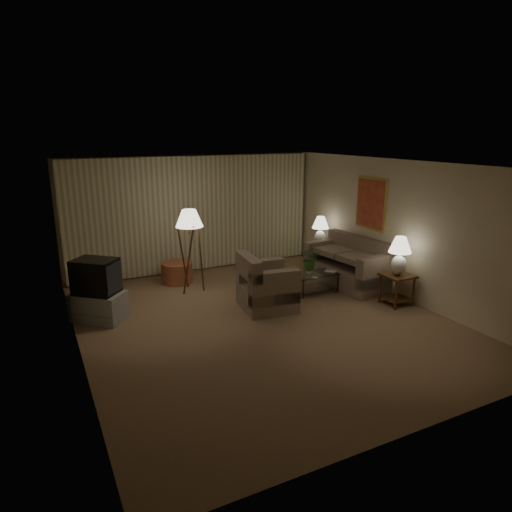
{
  "coord_description": "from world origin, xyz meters",
  "views": [
    {
      "loc": [
        -3.42,
        -6.6,
        3.22
      ],
      "look_at": [
        0.18,
        0.6,
        1.01
      ],
      "focal_mm": 32.0,
      "sensor_mm": 36.0,
      "label": 1
    }
  ],
  "objects_px": {
    "table_lamp_far": "(320,228)",
    "vase": "(310,271)",
    "crt_tv": "(96,276)",
    "side_table_near": "(397,284)",
    "ottoman": "(177,272)",
    "floor_lamp": "(190,249)",
    "side_table_far": "(319,253)",
    "coffee_table": "(316,280)",
    "tv_cabinet": "(99,306)",
    "sofa": "(347,267)",
    "table_lamp_near": "(400,252)",
    "armchair": "(267,287)"
  },
  "relations": [
    {
      "from": "table_lamp_far",
      "to": "vase",
      "type": "bearing_deg",
      "value": -130.61
    },
    {
      "from": "crt_tv",
      "to": "vase",
      "type": "relative_size",
      "value": 5.77
    },
    {
      "from": "side_table_near",
      "to": "ottoman",
      "type": "distance_m",
      "value": 4.61
    },
    {
      "from": "crt_tv",
      "to": "floor_lamp",
      "type": "relative_size",
      "value": 0.51
    },
    {
      "from": "side_table_near",
      "to": "table_lamp_far",
      "type": "distance_m",
      "value": 2.67
    },
    {
      "from": "side_table_far",
      "to": "ottoman",
      "type": "distance_m",
      "value": 3.4
    },
    {
      "from": "side_table_near",
      "to": "vase",
      "type": "xyz_separation_m",
      "value": [
        -1.16,
        1.25,
        0.08
      ]
    },
    {
      "from": "coffee_table",
      "to": "tv_cabinet",
      "type": "distance_m",
      "value": 4.23
    },
    {
      "from": "side_table_far",
      "to": "tv_cabinet",
      "type": "relative_size",
      "value": 0.58
    },
    {
      "from": "floor_lamp",
      "to": "ottoman",
      "type": "xyz_separation_m",
      "value": [
        -0.11,
        0.66,
        -0.67
      ]
    },
    {
      "from": "tv_cabinet",
      "to": "crt_tv",
      "type": "distance_m",
      "value": 0.55
    },
    {
      "from": "side_table_near",
      "to": "ottoman",
      "type": "relative_size",
      "value": 0.89
    },
    {
      "from": "side_table_near",
      "to": "tv_cabinet",
      "type": "bearing_deg",
      "value": 161.18
    },
    {
      "from": "table_lamp_far",
      "to": "vase",
      "type": "height_order",
      "value": "table_lamp_far"
    },
    {
      "from": "side_table_far",
      "to": "side_table_near",
      "type": "bearing_deg",
      "value": -90.0
    },
    {
      "from": "coffee_table",
      "to": "crt_tv",
      "type": "distance_m",
      "value": 4.26
    },
    {
      "from": "coffee_table",
      "to": "floor_lamp",
      "type": "distance_m",
      "value": 2.64
    },
    {
      "from": "sofa",
      "to": "side_table_far",
      "type": "height_order",
      "value": "sofa"
    },
    {
      "from": "table_lamp_near",
      "to": "vase",
      "type": "relative_size",
      "value": 4.89
    },
    {
      "from": "armchair",
      "to": "table_lamp_far",
      "type": "height_order",
      "value": "table_lamp_far"
    },
    {
      "from": "armchair",
      "to": "side_table_far",
      "type": "height_order",
      "value": "armchair"
    },
    {
      "from": "side_table_near",
      "to": "side_table_far",
      "type": "height_order",
      "value": "same"
    },
    {
      "from": "armchair",
      "to": "coffee_table",
      "type": "distance_m",
      "value": 1.33
    },
    {
      "from": "side_table_near",
      "to": "crt_tv",
      "type": "distance_m",
      "value": 5.51
    },
    {
      "from": "coffee_table",
      "to": "ottoman",
      "type": "height_order",
      "value": "ottoman"
    },
    {
      "from": "side_table_far",
      "to": "tv_cabinet",
      "type": "distance_m",
      "value": 5.27
    },
    {
      "from": "floor_lamp",
      "to": "armchair",
      "type": "bearing_deg",
      "value": -58.28
    },
    {
      "from": "table_lamp_near",
      "to": "ottoman",
      "type": "xyz_separation_m",
      "value": [
        -3.35,
        3.16,
        -0.81
      ]
    },
    {
      "from": "sofa",
      "to": "floor_lamp",
      "type": "xyz_separation_m",
      "value": [
        -3.1,
        1.15,
        0.48
      ]
    },
    {
      "from": "tv_cabinet",
      "to": "crt_tv",
      "type": "xyz_separation_m",
      "value": [
        0.0,
        0.0,
        0.55
      ]
    },
    {
      "from": "ottoman",
      "to": "coffee_table",
      "type": "bearing_deg",
      "value": -39.17
    },
    {
      "from": "sofa",
      "to": "tv_cabinet",
      "type": "distance_m",
      "value": 5.07
    },
    {
      "from": "side_table_far",
      "to": "table_lamp_far",
      "type": "bearing_deg",
      "value": 0.0
    },
    {
      "from": "side_table_near",
      "to": "ottoman",
      "type": "xyz_separation_m",
      "value": [
        -3.35,
        3.16,
        -0.19
      ]
    },
    {
      "from": "armchair",
      "to": "crt_tv",
      "type": "xyz_separation_m",
      "value": [
        -2.91,
        0.82,
        0.39
      ]
    },
    {
      "from": "vase",
      "to": "side_table_far",
      "type": "bearing_deg",
      "value": 49.39
    },
    {
      "from": "tv_cabinet",
      "to": "ottoman",
      "type": "xyz_separation_m",
      "value": [
        1.85,
        1.39,
        -0.03
      ]
    },
    {
      "from": "floor_lamp",
      "to": "ottoman",
      "type": "relative_size",
      "value": 2.54
    },
    {
      "from": "armchair",
      "to": "side_table_far",
      "type": "relative_size",
      "value": 2.02
    },
    {
      "from": "sofa",
      "to": "side_table_far",
      "type": "xyz_separation_m",
      "value": [
        0.15,
        1.25,
        -0.01
      ]
    },
    {
      "from": "table_lamp_near",
      "to": "sofa",
      "type": "bearing_deg",
      "value": 96.34
    },
    {
      "from": "armchair",
      "to": "crt_tv",
      "type": "height_order",
      "value": "crt_tv"
    },
    {
      "from": "side_table_near",
      "to": "table_lamp_far",
      "type": "relative_size",
      "value": 0.88
    },
    {
      "from": "sofa",
      "to": "side_table_near",
      "type": "xyz_separation_m",
      "value": [
        0.15,
        -1.35,
        0.0
      ]
    },
    {
      "from": "side_table_near",
      "to": "floor_lamp",
      "type": "bearing_deg",
      "value": 142.44
    },
    {
      "from": "side_table_far",
      "to": "ottoman",
      "type": "bearing_deg",
      "value": 170.5
    },
    {
      "from": "table_lamp_far",
      "to": "ottoman",
      "type": "bearing_deg",
      "value": 170.5
    },
    {
      "from": "table_lamp_far",
      "to": "tv_cabinet",
      "type": "height_order",
      "value": "table_lamp_far"
    },
    {
      "from": "tv_cabinet",
      "to": "crt_tv",
      "type": "height_order",
      "value": "crt_tv"
    },
    {
      "from": "side_table_near",
      "to": "table_lamp_near",
      "type": "distance_m",
      "value": 0.62
    }
  ]
}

